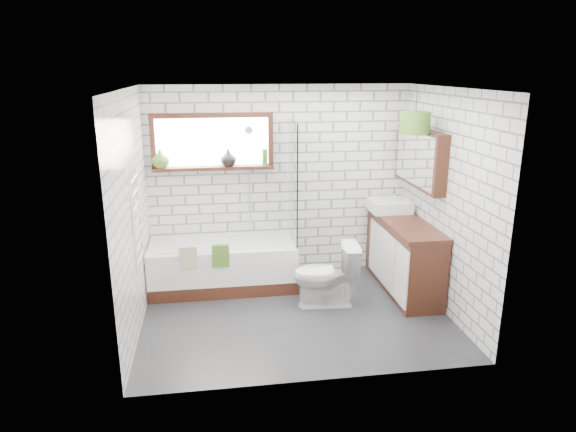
{
  "coord_description": "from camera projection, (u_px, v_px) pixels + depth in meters",
  "views": [
    {
      "loc": [
        -0.88,
        -5.22,
        2.7
      ],
      "look_at": [
        -0.05,
        0.25,
        1.09
      ],
      "focal_mm": 32.0,
      "sensor_mm": 36.0,
      "label": 1
    }
  ],
  "objects": [
    {
      "name": "bathtub",
      "position": [
        223.0,
        265.0,
        6.5
      ],
      "size": [
        1.82,
        0.8,
        0.59
      ],
      "primitive_type": "cube",
      "color": "white",
      "rests_on": "floor"
    },
    {
      "name": "floor",
      "position": [
        295.0,
        314.0,
        5.84
      ],
      "size": [
        3.4,
        2.6,
        0.01
      ],
      "primitive_type": "cube",
      "color": "#252528",
      "rests_on": "ground"
    },
    {
      "name": "wall_right",
      "position": [
        446.0,
        202.0,
        5.74
      ],
      "size": [
        0.01,
        2.6,
        2.5
      ],
      "primitive_type": "cube",
      "color": "white",
      "rests_on": "ground"
    },
    {
      "name": "ceiling",
      "position": [
        297.0,
        88.0,
        5.14
      ],
      "size": [
        3.4,
        2.6,
        0.01
      ],
      "primitive_type": "cube",
      "color": "white",
      "rests_on": "ground"
    },
    {
      "name": "mirror_cabinet",
      "position": [
        420.0,
        158.0,
        6.18
      ],
      "size": [
        0.16,
        1.2,
        0.7
      ],
      "primitive_type": "cube",
      "color": "black",
      "rests_on": "wall_right"
    },
    {
      "name": "wall_front",
      "position": [
        322.0,
        249.0,
        4.25
      ],
      "size": [
        3.4,
        0.01,
        2.5
      ],
      "primitive_type": "cube",
      "color": "white",
      "rests_on": "ground"
    },
    {
      "name": "vase_olive",
      "position": [
        160.0,
        160.0,
        6.35
      ],
      "size": [
        0.26,
        0.26,
        0.23
      ],
      "primitive_type": "imported",
      "rotation": [
        0.0,
        0.0,
        0.19
      ],
      "color": "#477122",
      "rests_on": "window"
    },
    {
      "name": "shower_riser",
      "position": [
        249.0,
        176.0,
        6.6
      ],
      "size": [
        0.02,
        0.02,
        1.3
      ],
      "primitive_type": "cylinder",
      "color": "silver",
      "rests_on": "wall_back"
    },
    {
      "name": "basin",
      "position": [
        389.0,
        206.0,
        6.65
      ],
      "size": [
        0.5,
        0.44,
        0.15
      ],
      "primitive_type": "cube",
      "color": "white",
      "rests_on": "vanity"
    },
    {
      "name": "towel_beige",
      "position": [
        188.0,
        257.0,
        5.98
      ],
      "size": [
        0.2,
        0.05,
        0.27
      ],
      "primitive_type": "cube",
      "color": "tan",
      "rests_on": "bathtub"
    },
    {
      "name": "pendant",
      "position": [
        415.0,
        123.0,
        5.78
      ],
      "size": [
        0.34,
        0.34,
        0.25
      ],
      "primitive_type": "cylinder",
      "color": "#416C20",
      "rests_on": "ceiling"
    },
    {
      "name": "towel_green",
      "position": [
        221.0,
        256.0,
        6.04
      ],
      "size": [
        0.2,
        0.05,
        0.27
      ],
      "primitive_type": "cube",
      "color": "#416C20",
      "rests_on": "bathtub"
    },
    {
      "name": "wall_left",
      "position": [
        132.0,
        215.0,
        5.25
      ],
      "size": [
        0.01,
        2.6,
        2.5
      ],
      "primitive_type": "cube",
      "color": "white",
      "rests_on": "ground"
    },
    {
      "name": "vanity",
      "position": [
        403.0,
        255.0,
        6.4
      ],
      "size": [
        0.51,
        1.57,
        0.9
      ],
      "primitive_type": "cube",
      "color": "black",
      "rests_on": "floor"
    },
    {
      "name": "window",
      "position": [
        213.0,
        142.0,
        6.41
      ],
      "size": [
        1.52,
        0.16,
        0.68
      ],
      "primitive_type": "cube",
      "color": "black",
      "rests_on": "wall_back"
    },
    {
      "name": "bottle",
      "position": [
        265.0,
        159.0,
        6.54
      ],
      "size": [
        0.08,
        0.08,
        0.2
      ],
      "primitive_type": "cylinder",
      "rotation": [
        0.0,
        0.0,
        -0.23
      ],
      "color": "#477122",
      "rests_on": "window"
    },
    {
      "name": "vase_dark",
      "position": [
        228.0,
        159.0,
        6.47
      ],
      "size": [
        0.23,
        0.23,
        0.21
      ],
      "primitive_type": "imported",
      "rotation": [
        0.0,
        0.0,
        -0.14
      ],
      "color": "black",
      "rests_on": "window"
    },
    {
      "name": "wall_back",
      "position": [
        280.0,
        182.0,
        6.73
      ],
      "size": [
        3.4,
        0.01,
        2.5
      ],
      "primitive_type": "cube",
      "color": "white",
      "rests_on": "ground"
    },
    {
      "name": "towel_radiator",
      "position": [
        137.0,
        219.0,
        5.27
      ],
      "size": [
        0.06,
        0.52,
        1.0
      ],
      "primitive_type": "cube",
      "color": "white",
      "rests_on": "wall_left"
    },
    {
      "name": "tap",
      "position": [
        401.0,
        201.0,
        6.66
      ],
      "size": [
        0.04,
        0.04,
        0.17
      ],
      "primitive_type": "cylinder",
      "rotation": [
        0.0,
        0.0,
        -0.39
      ],
      "color": "silver",
      "rests_on": "vanity"
    },
    {
      "name": "shower_screen",
      "position": [
        293.0,
        182.0,
        6.34
      ],
      "size": [
        0.02,
        0.72,
        1.5
      ],
      "primitive_type": "cube",
      "color": "white",
      "rests_on": "bathtub"
    },
    {
      "name": "toilet",
      "position": [
        326.0,
        275.0,
        5.96
      ],
      "size": [
        0.48,
        0.78,
        0.76
      ],
      "primitive_type": "imported",
      "rotation": [
        0.0,
        0.0,
        -1.65
      ],
      "color": "white",
      "rests_on": "floor"
    }
  ]
}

